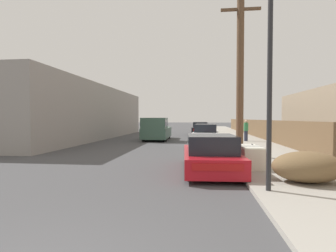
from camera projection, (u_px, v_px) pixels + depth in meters
sidewalk_curb at (235, 137)px, 25.20m from camera, size 4.20×63.00×0.12m
discarded_fridge at (250, 156)px, 9.46m from camera, size 0.78×1.62×0.78m
parked_sports_car_red at (210, 155)px, 9.13m from camera, size 2.06×4.29×1.31m
car_parked_mid at (206, 134)px, 19.50m from camera, size 2.12×4.80×1.44m
car_parked_far at (200, 129)px, 29.83m from camera, size 1.92×4.69×1.43m
pickup_truck at (156, 129)px, 22.24m from camera, size 2.19×5.39×1.91m
utility_pole at (240, 73)px, 12.09m from camera, size 1.80×0.33×7.51m
street_lamp at (270, 68)px, 6.28m from camera, size 0.26×0.26×5.17m
brush_pile at (307, 167)px, 7.17m from camera, size 1.89×1.26×0.85m
wooden_fence at (260, 129)px, 23.22m from camera, size 0.08×42.29×1.60m
building_left_block at (74, 113)px, 24.60m from camera, size 7.00×22.96×4.77m
pedestrian at (246, 130)px, 20.14m from camera, size 0.34×0.34×1.63m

